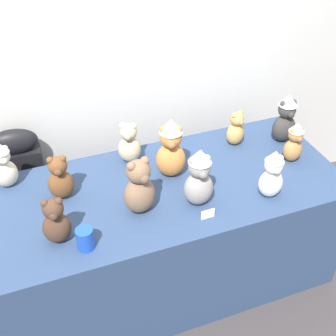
% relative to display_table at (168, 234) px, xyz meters
% --- Properties ---
extents(ground_plane, '(10.00, 10.00, 0.00)m').
position_rel_display_table_xyz_m(ground_plane, '(0.00, -0.25, -0.37)').
color(ground_plane, '#3D3838').
extents(wall_back, '(7.00, 0.08, 2.60)m').
position_rel_display_table_xyz_m(wall_back, '(0.00, 0.66, 0.93)').
color(wall_back, silver).
rests_on(wall_back, ground_plane).
extents(display_table, '(1.88, 0.82, 0.74)m').
position_rel_display_table_xyz_m(display_table, '(0.00, 0.00, 0.00)').
color(display_table, navy).
rests_on(display_table, ground_plane).
extents(instrument_case, '(0.29, 0.13, 0.92)m').
position_rel_display_table_xyz_m(instrument_case, '(-0.73, 0.54, 0.10)').
color(instrument_case, black).
rests_on(instrument_case, ground_plane).
extents(teddy_bear_sand, '(0.16, 0.15, 0.25)m').
position_rel_display_table_xyz_m(teddy_bear_sand, '(-0.12, 0.29, 0.48)').
color(teddy_bear_sand, '#CCB78E').
rests_on(teddy_bear_sand, display_table).
extents(teddy_bear_charcoal, '(0.14, 0.13, 0.31)m').
position_rel_display_table_xyz_m(teddy_bear_charcoal, '(0.80, 0.16, 0.52)').
color(teddy_bear_charcoal, '#383533').
rests_on(teddy_bear_charcoal, display_table).
extents(teddy_bear_caramel, '(0.12, 0.10, 0.25)m').
position_rel_display_table_xyz_m(teddy_bear_caramel, '(0.74, -0.03, 0.49)').
color(teddy_bear_caramel, '#B27A42').
rests_on(teddy_bear_caramel, display_table).
extents(teddy_bear_honey, '(0.14, 0.12, 0.22)m').
position_rel_display_table_xyz_m(teddy_bear_honey, '(0.51, 0.23, 0.47)').
color(teddy_bear_honey, tan).
rests_on(teddy_bear_honey, display_table).
extents(teddy_bear_ginger, '(0.19, 0.18, 0.35)m').
position_rel_display_table_xyz_m(teddy_bear_ginger, '(0.05, 0.09, 0.54)').
color(teddy_bear_ginger, '#D17F3D').
rests_on(teddy_bear_ginger, display_table).
extents(teddy_bear_snow, '(0.13, 0.12, 0.28)m').
position_rel_display_table_xyz_m(teddy_bear_snow, '(0.46, -0.25, 0.50)').
color(teddy_bear_snow, white).
rests_on(teddy_bear_snow, display_table).
extents(teddy_bear_ash, '(0.16, 0.14, 0.33)m').
position_rel_display_table_xyz_m(teddy_bear_ash, '(0.10, -0.17, 0.53)').
color(teddy_bear_ash, gray).
rests_on(teddy_bear_ash, display_table).
extents(teddy_bear_mocha, '(0.19, 0.17, 0.31)m').
position_rel_display_table_xyz_m(teddy_bear_mocha, '(-0.19, -0.13, 0.51)').
color(teddy_bear_mocha, '#7F6047').
rests_on(teddy_bear_mocha, display_table).
extents(teddy_bear_chestnut, '(0.14, 0.13, 0.25)m').
position_rel_display_table_xyz_m(teddy_bear_chestnut, '(-0.54, 0.11, 0.49)').
color(teddy_bear_chestnut, brown).
rests_on(teddy_bear_chestnut, display_table).
extents(teddy_bear_cream, '(0.15, 0.14, 0.27)m').
position_rel_display_table_xyz_m(teddy_bear_cream, '(-0.79, 0.30, 0.50)').
color(teddy_bear_cream, beige).
rests_on(teddy_bear_cream, display_table).
extents(teddy_bear_cocoa, '(0.14, 0.12, 0.25)m').
position_rel_display_table_xyz_m(teddy_bear_cocoa, '(-0.61, -0.19, 0.48)').
color(teddy_bear_cocoa, '#4C3323').
rests_on(teddy_bear_cocoa, display_table).
extents(party_cup_blue, '(0.08, 0.08, 0.11)m').
position_rel_display_table_xyz_m(party_cup_blue, '(-0.50, -0.27, 0.42)').
color(party_cup_blue, blue).
rests_on(party_cup_blue, display_table).
extents(name_card_front_left, '(0.07, 0.01, 0.05)m').
position_rel_display_table_xyz_m(name_card_front_left, '(0.10, -0.29, 0.39)').
color(name_card_front_left, white).
rests_on(name_card_front_left, display_table).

